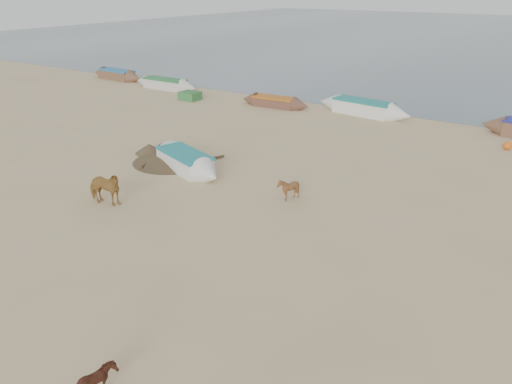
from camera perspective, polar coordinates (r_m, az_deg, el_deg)
ground at (r=15.99m, az=-8.00°, el=-7.99°), size 140.00×140.00×0.00m
cow_adult at (r=20.37m, az=-16.96°, el=0.41°), size 1.77×1.07×1.39m
calf_front at (r=20.03m, az=3.70°, el=0.36°), size 1.12×1.08×0.96m
calf_right at (r=11.65m, az=-17.77°, el=-20.17°), size 0.84×0.93×0.80m
near_canoe at (r=23.59m, az=-8.14°, el=3.56°), size 5.57×3.07×0.85m
debris_pile at (r=24.79m, az=-9.65°, el=4.06°), size 4.23×4.23×0.55m
waterline_canoes at (r=34.14m, az=10.08°, el=9.52°), size 56.06×3.20×0.96m
beach_clutter at (r=31.10m, az=21.70°, el=6.67°), size 42.89×4.37×0.64m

